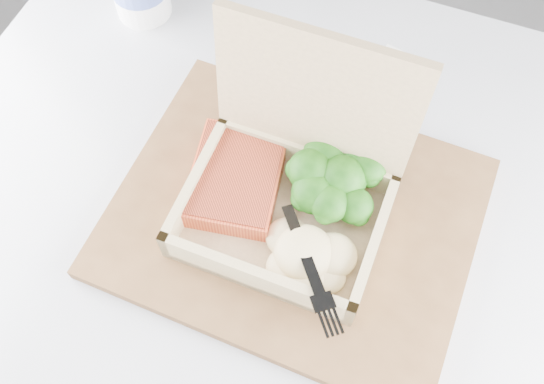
% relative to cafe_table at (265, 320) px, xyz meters
% --- Properties ---
extents(floor, '(4.00, 4.00, 0.00)m').
position_rel_cafe_table_xyz_m(floor, '(-0.22, 0.51, -0.56)').
color(floor, gray).
rests_on(floor, ground).
extents(cafe_table, '(0.90, 0.90, 0.76)m').
position_rel_cafe_table_xyz_m(cafe_table, '(0.00, 0.00, 0.00)').
color(cafe_table, black).
rests_on(cafe_table, floor).
extents(serving_tray, '(0.39, 0.32, 0.02)m').
position_rel_cafe_table_xyz_m(serving_tray, '(0.01, 0.06, 0.21)').
color(serving_tray, brown).
rests_on(serving_tray, cafe_table).
extents(takeout_container, '(0.21, 0.18, 0.20)m').
position_rel_cafe_table_xyz_m(takeout_container, '(0.00, 0.08, 0.26)').
color(takeout_container, tan).
rests_on(takeout_container, serving_tray).
extents(salmon_fillet, '(0.11, 0.14, 0.03)m').
position_rel_cafe_table_xyz_m(salmon_fillet, '(-0.06, 0.07, 0.24)').
color(salmon_fillet, '#D15828').
rests_on(salmon_fillet, takeout_container).
extents(broccoli_pile, '(0.11, 0.11, 0.04)m').
position_rel_cafe_table_xyz_m(broccoli_pile, '(0.05, 0.10, 0.24)').
color(broccoli_pile, '#296C18').
rests_on(broccoli_pile, takeout_container).
extents(mashed_potatoes, '(0.10, 0.09, 0.03)m').
position_rel_cafe_table_xyz_m(mashed_potatoes, '(0.04, 0.01, 0.24)').
color(mashed_potatoes, beige).
rests_on(mashed_potatoes, takeout_container).
extents(plastic_fork, '(0.10, 0.13, 0.02)m').
position_rel_cafe_table_xyz_m(plastic_fork, '(0.03, 0.03, 0.25)').
color(plastic_fork, black).
rests_on(plastic_fork, mashed_potatoes).
extents(receipt, '(0.11, 0.16, 0.00)m').
position_rel_cafe_table_xyz_m(receipt, '(0.06, 0.27, 0.20)').
color(receipt, silver).
rests_on(receipt, cafe_table).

